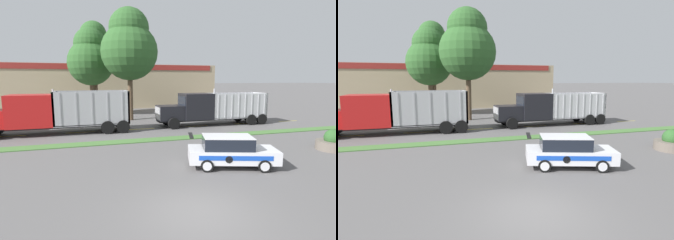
{
  "view_description": "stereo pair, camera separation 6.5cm",
  "coord_description": "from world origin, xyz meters",
  "views": [
    {
      "loc": [
        -3.4,
        -7.71,
        4.49
      ],
      "look_at": [
        1.83,
        9.77,
        1.67
      ],
      "focal_mm": 28.0,
      "sensor_mm": 36.0,
      "label": 1
    },
    {
      "loc": [
        -3.34,
        -7.73,
        4.49
      ],
      "look_at": [
        1.83,
        9.77,
        1.67
      ],
      "focal_mm": 28.0,
      "sensor_mm": 36.0,
      "label": 2
    }
  ],
  "objects": [
    {
      "name": "centre_line_5",
      "position": [
        6.48,
        15.61,
        0.0
      ],
      "size": [
        2.4,
        0.14,
        0.01
      ],
      "primitive_type": "cube",
      "color": "yellow",
      "rests_on": "ground_plane"
    },
    {
      "name": "centre_line_7",
      "position": [
        17.28,
        15.61,
        0.0
      ],
      "size": [
        2.4,
        0.14,
        0.01
      ],
      "primitive_type": "cube",
      "color": "yellow",
      "rests_on": "ground_plane"
    },
    {
      "name": "dump_truck_mid",
      "position": [
        -7.1,
        15.51,
        1.73
      ],
      "size": [
        11.88,
        2.79,
        3.75
      ],
      "color": "black",
      "rests_on": "ground_plane"
    },
    {
      "name": "centre_line_2",
      "position": [
        -9.72,
        15.61,
        0.0
      ],
      "size": [
        2.4,
        0.14,
        0.01
      ],
      "primitive_type": "cube",
      "color": "yellow",
      "rests_on": "ground_plane"
    },
    {
      "name": "tree_behind_centre",
      "position": [
        -3.07,
        26.68,
        7.12
      ],
      "size": [
        5.63,
        5.63,
        10.8
      ],
      "color": "brown",
      "rests_on": "ground_plane"
    },
    {
      "name": "stone_planter",
      "position": [
        11.52,
        5.0,
        0.48
      ],
      "size": [
        2.01,
        2.01,
        1.36
      ],
      "color": "#6B6056",
      "rests_on": "ground_plane"
    },
    {
      "name": "rally_car",
      "position": [
        3.47,
        3.94,
        0.84
      ],
      "size": [
        4.82,
        3.06,
        1.67
      ],
      "color": "white",
      "rests_on": "ground_plane"
    },
    {
      "name": "centre_line_4",
      "position": [
        1.08,
        15.61,
        0.0
      ],
      "size": [
        2.4,
        0.14,
        0.01
      ],
      "primitive_type": "cube",
      "color": "yellow",
      "rests_on": "ground_plane"
    },
    {
      "name": "dump_truck_trail",
      "position": [
        7.28,
        15.9,
        1.62
      ],
      "size": [
        11.22,
        2.75,
        3.65
      ],
      "color": "black",
      "rests_on": "ground_plane"
    },
    {
      "name": "tree_behind_left",
      "position": [
        0.96,
        21.43,
        8.09
      ],
      "size": [
        6.17,
        6.17,
        12.11
      ],
      "color": "brown",
      "rests_on": "ground_plane"
    },
    {
      "name": "grass_verge",
      "position": [
        0.0,
        10.98,
        0.03
      ],
      "size": [
        120.0,
        1.27,
        0.06
      ],
      "primitive_type": "cube",
      "color": "#477538",
      "rests_on": "ground_plane"
    },
    {
      "name": "centre_line_3",
      "position": [
        -4.32,
        15.61,
        0.0
      ],
      "size": [
        2.4,
        0.14,
        0.01
      ],
      "primitive_type": "cube",
      "color": "yellow",
      "rests_on": "ground_plane"
    },
    {
      "name": "store_building_backdrop",
      "position": [
        -2.23,
        38.86,
        3.42
      ],
      "size": [
        38.44,
        12.1,
        6.83
      ],
      "color": "tan",
      "rests_on": "ground_plane"
    },
    {
      "name": "ground_plane",
      "position": [
        0.0,
        0.0,
        0.0
      ],
      "size": [
        600.0,
        600.0,
        0.0
      ],
      "primitive_type": "plane",
      "color": "#5B5959"
    },
    {
      "name": "centre_line_6",
      "position": [
        11.88,
        15.61,
        0.0
      ],
      "size": [
        2.4,
        0.14,
        0.01
      ],
      "primitive_type": "cube",
      "color": "yellow",
      "rests_on": "ground_plane"
    },
    {
      "name": "tree_behind_right",
      "position": [
        -2.63,
        27.53,
        8.56
      ],
      "size": [
        4.75,
        4.75,
        11.73
      ],
      "color": "brown",
      "rests_on": "ground_plane"
    }
  ]
}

